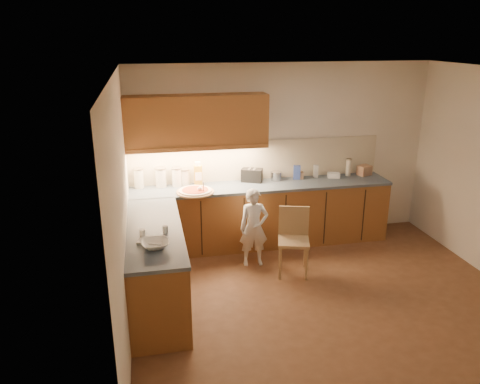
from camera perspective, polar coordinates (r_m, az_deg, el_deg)
The scene contains 24 objects.
room at distance 5.09m, azimuth 11.68°, elevation 3.56°, with size 4.54×4.50×2.62m.
l_counter at distance 6.36m, azimuth -1.17°, elevation -4.54°, with size 3.77×2.62×0.92m.
backsplash at distance 6.91m, azimuth 2.13°, elevation 3.93°, with size 3.75×0.02×0.58m, color beige.
upper_cabinets at distance 6.46m, azimuth -5.32°, elevation 8.62°, with size 1.95×0.36×0.73m.
pizza_on_board at distance 6.39m, azimuth -5.46°, elevation 0.10°, with size 0.51×0.51×0.21m.
child at distance 6.23m, azimuth 1.70°, elevation -4.35°, with size 0.39×0.25×1.06m, color silver.
wooden_chair at distance 6.09m, azimuth 6.54°, elevation -5.33°, with size 0.48×0.48×0.87m.
mixing_bowl at distance 4.83m, azimuth -10.30°, elevation -6.30°, with size 0.28×0.28×0.07m, color white.
canister_a at distance 6.68m, azimuth -12.24°, elevation 1.67°, with size 0.14×0.14×0.29m.
canister_b at distance 6.67m, azimuth -9.63°, elevation 1.79°, with size 0.16×0.16×0.28m.
canister_c at distance 6.67m, azimuth -7.71°, elevation 1.85°, with size 0.15×0.15×0.27m.
canister_d at distance 6.69m, azimuth -6.77°, elevation 1.83°, with size 0.15×0.15×0.24m.
oil_jug at distance 6.65m, azimuth -5.13°, elevation 2.11°, with size 0.12×0.09×0.35m.
toaster at distance 6.83m, azimuth 1.46°, elevation 2.07°, with size 0.34×0.28×0.20m.
steel_pot at distance 6.92m, azimuth 4.41°, elevation 1.97°, with size 0.17×0.17×0.13m.
blue_box at distance 6.99m, azimuth 6.94°, elevation 2.39°, with size 0.10×0.07×0.20m, color #354CA0.
card_box_a at distance 7.04m, azimuth 7.14°, elevation 2.05°, with size 0.14×0.10×0.10m, color #A97F5B.
white_bottle at distance 7.13m, azimuth 9.22°, elevation 2.53°, with size 0.06×0.06×0.19m, color silver.
flat_pack at distance 7.18m, azimuth 11.34°, elevation 2.03°, with size 0.18×0.12×0.07m, color white.
tall_jar at distance 7.30m, azimuth 13.08°, elevation 2.98°, with size 0.09×0.09×0.26m.
card_box_b at distance 7.40m, azimuth 14.91°, elevation 2.58°, with size 0.19×0.15×0.15m, color tan.
dough_cloth at distance 4.99m, azimuth -10.65°, elevation -5.80°, with size 0.27×0.21×0.02m, color silver.
spice_jar_a at distance 5.09m, azimuth -11.80°, elevation -4.96°, with size 0.07×0.07×0.09m, color white.
spice_jar_b at distance 5.16m, azimuth -9.10°, elevation -4.51°, with size 0.06×0.06×0.08m, color silver.
Camera 1 is at (-1.99, -4.50, 2.97)m, focal length 35.00 mm.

